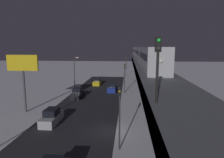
% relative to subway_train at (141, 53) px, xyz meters
% --- Properties ---
extents(ground_plane, '(240.00, 240.00, 0.00)m').
position_rel_subway_train_xyz_m(ground_plane, '(5.91, 36.65, -8.43)').
color(ground_plane, white).
extents(avenue_asphalt, '(11.00, 88.86, 0.01)m').
position_rel_subway_train_xyz_m(avenue_asphalt, '(10.47, 36.65, -8.43)').
color(avenue_asphalt, '#28282D').
rests_on(avenue_asphalt, ground_plane).
extents(elevated_railway, '(5.00, 88.86, 6.65)m').
position_rel_subway_train_xyz_m(elevated_railway, '(0.09, 36.65, -2.70)').
color(elevated_railway, slate).
rests_on(elevated_railway, ground_plane).
extents(subway_train, '(2.94, 74.07, 3.40)m').
position_rel_subway_train_xyz_m(subway_train, '(0.00, 0.00, 0.00)').
color(subway_train, '#B7BABF').
rests_on(subway_train, elevated_railway).
extents(rail_signal, '(0.36, 0.41, 4.00)m').
position_rel_subway_train_xyz_m(rail_signal, '(1.85, 47.22, 0.95)').
color(rail_signal, black).
rests_on(rail_signal, elevated_railway).
extents(sedan_black, '(1.91, 4.56, 1.97)m').
position_rel_subway_train_xyz_m(sedan_black, '(13.67, 21.05, -7.65)').
color(sedan_black, black).
rests_on(sedan_black, ground_plane).
extents(sedan_silver, '(1.80, 4.78, 1.97)m').
position_rel_subway_train_xyz_m(sedan_silver, '(13.67, 34.59, -7.63)').
color(sedan_silver, '#B2B2B7').
rests_on(sedan_silver, ground_plane).
extents(sedan_yellow, '(1.80, 4.71, 1.97)m').
position_rel_subway_train_xyz_m(sedan_yellow, '(11.87, 6.84, -7.63)').
color(sedan_yellow, gold).
rests_on(sedan_yellow, ground_plane).
extents(sedan_blue, '(1.80, 4.01, 1.97)m').
position_rel_subway_train_xyz_m(sedan_blue, '(7.27, 14.86, -7.63)').
color(sedan_blue, navy).
rests_on(sedan_blue, ground_plane).
extents(traffic_light_near, '(0.32, 0.44, 6.40)m').
position_rel_subway_train_xyz_m(traffic_light_near, '(4.37, 40.86, -4.23)').
color(traffic_light_near, '#2D2D2D').
rests_on(traffic_light_near, ground_plane).
extents(traffic_light_mid, '(0.32, 0.44, 6.40)m').
position_rel_subway_train_xyz_m(traffic_light_mid, '(4.37, 16.04, -4.23)').
color(traffic_light_mid, '#2D2D2D').
rests_on(traffic_light_mid, ground_plane).
extents(traffic_light_far, '(0.32, 0.44, 6.40)m').
position_rel_subway_train_xyz_m(traffic_light_far, '(4.37, -8.77, -4.23)').
color(traffic_light_far, '#2D2D2D').
rests_on(traffic_light_far, ground_plane).
extents(traffic_light_distant, '(0.32, 0.44, 6.40)m').
position_rel_subway_train_xyz_m(traffic_light_distant, '(4.37, -33.58, -4.23)').
color(traffic_light_distant, '#2D2D2D').
rests_on(traffic_light_distant, ground_plane).
extents(commercial_billboard, '(4.80, 0.36, 8.90)m').
position_rel_subway_train_xyz_m(commercial_billboard, '(19.54, 30.41, -1.60)').
color(commercial_billboard, '#4C4C51').
rests_on(commercial_billboard, ground_plane).
extents(street_lamp_far, '(1.35, 0.44, 7.65)m').
position_rel_subway_train_xyz_m(street_lamp_far, '(16.54, 11.65, -3.62)').
color(street_lamp_far, '#38383D').
rests_on(street_lamp_far, ground_plane).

